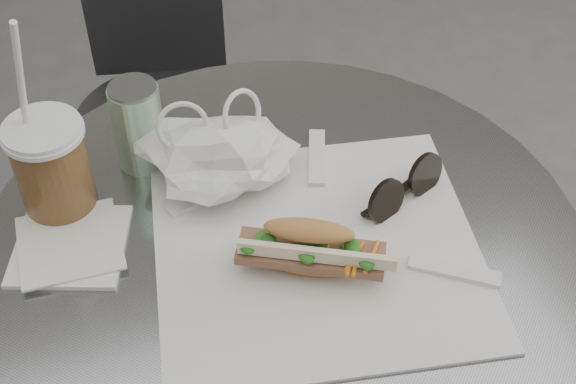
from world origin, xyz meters
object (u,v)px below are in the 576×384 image
object	(u,v)px
banh_mi	(310,249)
drink_can	(138,125)
chair_far	(168,152)
cafe_table	(283,364)
sunglasses	(404,189)
iced_coffee	(52,167)

from	to	relation	value
banh_mi	drink_can	bearing A→B (deg)	147.82
chair_far	drink_can	world-z (taller)	drink_can
cafe_table	banh_mi	xyz separation A→B (m)	(0.02, -0.06, 0.31)
cafe_table	sunglasses	bearing A→B (deg)	4.85
cafe_table	sunglasses	xyz separation A→B (m)	(0.17, 0.01, 0.30)
iced_coffee	cafe_table	bearing A→B (deg)	-30.06
iced_coffee	drink_can	size ratio (longest dim) A/B	2.28
sunglasses	iced_coffee	bearing A→B (deg)	139.51
iced_coffee	chair_far	bearing A→B (deg)	69.03
chair_far	drink_can	bearing A→B (deg)	91.23
banh_mi	drink_can	distance (m)	0.29
cafe_table	iced_coffee	size ratio (longest dim) A/B	2.64
chair_far	sunglasses	world-z (taller)	sunglasses
banh_mi	sunglasses	world-z (taller)	banh_mi
drink_can	chair_far	bearing A→B (deg)	79.21
banh_mi	drink_can	size ratio (longest dim) A/B	1.78
cafe_table	chair_far	distance (m)	0.72
cafe_table	iced_coffee	world-z (taller)	iced_coffee
drink_can	sunglasses	bearing A→B (deg)	-31.18
drink_can	cafe_table	bearing A→B (deg)	-55.84
iced_coffee	drink_can	xyz separation A→B (m)	(0.12, 0.05, -0.01)
cafe_table	sunglasses	world-z (taller)	sunglasses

